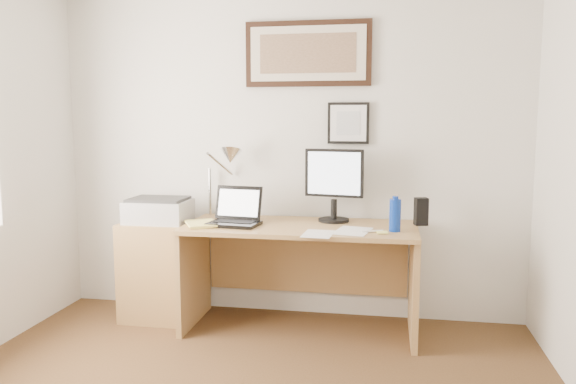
% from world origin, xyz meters
% --- Properties ---
extents(wall_back, '(3.50, 0.02, 2.50)m').
position_xyz_m(wall_back, '(0.00, 2.00, 1.25)').
color(wall_back, silver).
rests_on(wall_back, ground).
extents(side_cabinet, '(0.50, 0.40, 0.73)m').
position_xyz_m(side_cabinet, '(-0.92, 1.68, 0.36)').
color(side_cabinet, olive).
rests_on(side_cabinet, floor).
extents(water_bottle, '(0.07, 0.07, 0.21)m').
position_xyz_m(water_bottle, '(0.79, 1.53, 0.86)').
color(water_bottle, '#0B2C95').
rests_on(water_bottle, desk).
extents(bottle_cap, '(0.04, 0.04, 0.02)m').
position_xyz_m(bottle_cap, '(0.79, 1.53, 0.97)').
color(bottle_cap, '#0B2C95').
rests_on(bottle_cap, water_bottle).
extents(speaker, '(0.10, 0.09, 0.19)m').
position_xyz_m(speaker, '(0.97, 1.78, 0.85)').
color(speaker, black).
rests_on(speaker, desk).
extents(paper_sheet_a, '(0.20, 0.28, 0.00)m').
position_xyz_m(paper_sheet_a, '(0.31, 1.36, 0.75)').
color(paper_sheet_a, white).
rests_on(paper_sheet_a, desk).
extents(paper_sheet_b, '(0.27, 0.34, 0.00)m').
position_xyz_m(paper_sheet_b, '(0.52, 1.48, 0.75)').
color(paper_sheet_b, white).
rests_on(paper_sheet_b, desk).
extents(sticky_pad, '(0.08, 0.08, 0.01)m').
position_xyz_m(sticky_pad, '(0.71, 1.45, 0.76)').
color(sticky_pad, '#FFFD78').
rests_on(sticky_pad, desk).
extents(marker_pen, '(0.14, 0.06, 0.02)m').
position_xyz_m(marker_pen, '(0.65, 1.47, 0.76)').
color(marker_pen, white).
rests_on(marker_pen, desk).
extents(book, '(0.31, 0.34, 0.02)m').
position_xyz_m(book, '(-0.61, 1.46, 0.76)').
color(book, '#EDDF6F').
rests_on(book, desk).
extents(desk, '(1.60, 0.70, 0.75)m').
position_xyz_m(desk, '(0.15, 1.72, 0.51)').
color(desk, olive).
rests_on(desk, floor).
extents(laptop, '(0.37, 0.33, 0.26)m').
position_xyz_m(laptop, '(-0.30, 1.59, 0.81)').
color(laptop, black).
rests_on(laptop, desk).
extents(lcd_monitor, '(0.42, 0.22, 0.52)m').
position_xyz_m(lcd_monitor, '(0.37, 1.81, 1.04)').
color(lcd_monitor, black).
rests_on(lcd_monitor, desk).
extents(printer, '(0.44, 0.34, 0.18)m').
position_xyz_m(printer, '(-0.91, 1.68, 0.82)').
color(printer, '#A8A8AA').
rests_on(printer, side_cabinet).
extents(desk_lamp, '(0.29, 0.27, 0.53)m').
position_xyz_m(desk_lamp, '(-0.41, 1.81, 1.19)').
color(desk_lamp, silver).
rests_on(desk_lamp, desk).
extents(picture_large, '(0.92, 0.04, 0.47)m').
position_xyz_m(picture_large, '(0.15, 1.97, 1.95)').
color(picture_large, black).
rests_on(picture_large, wall_back).
extents(picture_small, '(0.30, 0.03, 0.30)m').
position_xyz_m(picture_small, '(0.45, 1.97, 1.45)').
color(picture_small, black).
rests_on(picture_small, wall_back).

